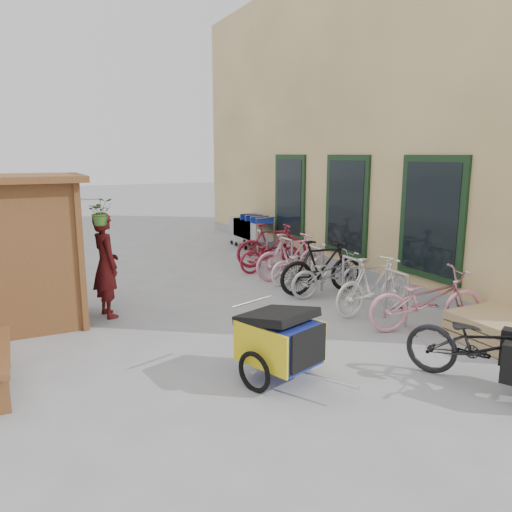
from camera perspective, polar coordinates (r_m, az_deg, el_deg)
name	(u,v)px	position (r m, az deg, el deg)	size (l,w,h in m)	color
ground	(271,345)	(7.32, 1.71, -10.18)	(80.00, 80.00, 0.00)	#939496
building	(408,124)	(14.31, 16.96, 14.22)	(6.07, 13.00, 7.00)	#DDC07F
kiosk	(7,231)	(8.55, -26.55, 2.55)	(2.49, 1.65, 2.40)	brown
bike_rack	(315,263)	(10.28, 6.80, -0.85)	(0.05, 5.35, 0.86)	#A5A8AD
pallet_stack	(499,330)	(8.11, 25.99, -7.60)	(1.00, 1.20, 0.40)	tan
shopping_carts	(250,228)	(14.51, -0.67, 3.19)	(0.57, 1.92, 1.02)	silver
child_trailer	(280,339)	(6.12, 2.72, -9.43)	(1.05, 1.62, 0.94)	navy
cargo_bike	(489,347)	(6.54, 25.11, -9.45)	(1.44, 1.96, 0.98)	black
person_kiosk	(106,265)	(8.72, -16.78, -0.99)	(0.65, 0.43, 1.78)	maroon
bike_0	(426,299)	(8.22, 18.90, -4.73)	(0.66, 1.88, 0.99)	pink
bike_1	(374,285)	(8.80, 13.28, -3.28)	(0.47, 1.68, 1.01)	white
bike_2	(330,274)	(9.73, 8.41, -2.07)	(0.58, 1.66, 0.87)	#AAAAAF
bike_3	(322,267)	(9.88, 7.55, -1.23)	(0.51, 1.80, 1.08)	black
bike_4	(301,264)	(10.70, 5.21, -0.86)	(0.55, 1.59, 0.84)	white
bike_5	(292,256)	(10.94, 4.08, -0.03)	(0.49, 1.72, 1.03)	pink
bike_6	(271,253)	(11.69, 1.71, 0.30)	(0.57, 1.63, 0.85)	maroon
bike_7	(272,245)	(12.15, 1.88, 1.25)	(0.50, 1.78, 1.07)	maroon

